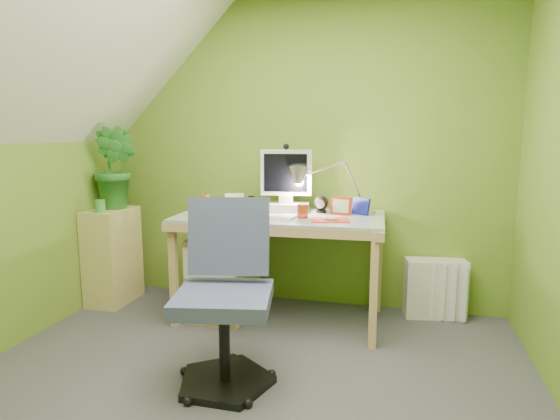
% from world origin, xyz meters
% --- Properties ---
extents(floor, '(3.20, 3.20, 0.01)m').
position_xyz_m(floor, '(0.00, 0.00, -0.01)').
color(floor, '#45454A').
rests_on(floor, ground).
extents(wall_back, '(3.20, 0.01, 2.40)m').
position_xyz_m(wall_back, '(0.00, 1.60, 1.20)').
color(wall_back, olive).
rests_on(wall_back, floor).
extents(slope_ceiling, '(1.10, 3.20, 1.10)m').
position_xyz_m(slope_ceiling, '(-1.00, 0.00, 1.85)').
color(slope_ceiling, white).
rests_on(slope_ceiling, wall_left).
extents(desk, '(1.50, 0.80, 0.79)m').
position_xyz_m(desk, '(-0.04, 1.18, 0.39)').
color(desk, tan).
rests_on(desk, floor).
extents(monitor, '(0.41, 0.28, 0.53)m').
position_xyz_m(monitor, '(-0.04, 1.36, 1.05)').
color(monitor, beige).
rests_on(monitor, desk).
extents(speaker_left, '(0.09, 0.09, 0.11)m').
position_xyz_m(speaker_left, '(-0.31, 1.34, 0.84)').
color(speaker_left, black).
rests_on(speaker_left, desk).
extents(speaker_right, '(0.13, 0.13, 0.13)m').
position_xyz_m(speaker_right, '(0.23, 1.34, 0.85)').
color(speaker_right, black).
rests_on(speaker_right, desk).
extents(keyboard, '(0.45, 0.20, 0.02)m').
position_xyz_m(keyboard, '(-0.12, 1.04, 0.80)').
color(keyboard, white).
rests_on(keyboard, desk).
extents(mousepad, '(0.29, 0.23, 0.01)m').
position_xyz_m(mousepad, '(0.34, 1.04, 0.79)').
color(mousepad, red).
rests_on(mousepad, desk).
extents(mouse, '(0.10, 0.07, 0.03)m').
position_xyz_m(mouse, '(0.34, 1.04, 0.80)').
color(mouse, silver).
rests_on(mouse, mousepad).
extents(amber_tumbler, '(0.08, 0.08, 0.10)m').
position_xyz_m(amber_tumbler, '(0.14, 1.10, 0.83)').
color(amber_tumbler, maroon).
rests_on(amber_tumbler, desk).
extents(candle_cluster, '(0.16, 0.14, 0.12)m').
position_xyz_m(candle_cluster, '(-0.64, 1.19, 0.85)').
color(candle_cluster, '#CE4C11').
rests_on(candle_cluster, desk).
extents(photo_frame_red, '(0.15, 0.04, 0.13)m').
position_xyz_m(photo_frame_red, '(0.38, 1.30, 0.85)').
color(photo_frame_red, '#AA1612').
rests_on(photo_frame_red, desk).
extents(photo_frame_blue, '(0.13, 0.09, 0.12)m').
position_xyz_m(photo_frame_blue, '(0.52, 1.34, 0.85)').
color(photo_frame_blue, '#151C95').
rests_on(photo_frame_blue, desk).
extents(photo_frame_green, '(0.14, 0.08, 0.12)m').
position_xyz_m(photo_frame_green, '(-0.44, 1.32, 0.85)').
color(photo_frame_green, '#B2CF8E').
rests_on(photo_frame_green, desk).
extents(desk_lamp, '(0.53, 0.25, 0.56)m').
position_xyz_m(desk_lamp, '(0.41, 1.36, 1.07)').
color(desk_lamp, silver).
rests_on(desk_lamp, desk).
extents(side_ledge, '(0.28, 0.44, 0.77)m').
position_xyz_m(side_ledge, '(-1.45, 1.19, 0.38)').
color(side_ledge, tan).
rests_on(side_ledge, floor).
extents(potted_plant, '(0.41, 0.36, 0.66)m').
position_xyz_m(potted_plant, '(-1.41, 1.24, 1.09)').
color(potted_plant, '#2A7025').
rests_on(potted_plant, side_ledge).
extents(green_cup, '(0.09, 0.09, 0.10)m').
position_xyz_m(green_cup, '(-1.43, 1.04, 0.82)').
color(green_cup, '#408738').
rests_on(green_cup, side_ledge).
extents(task_chair, '(0.67, 0.67, 1.03)m').
position_xyz_m(task_chair, '(-0.11, 0.20, 0.51)').
color(task_chair, '#42496C').
rests_on(task_chair, floor).
extents(radiator, '(0.46, 0.25, 0.44)m').
position_xyz_m(radiator, '(1.07, 1.50, 0.22)').
color(radiator, silver).
rests_on(radiator, floor).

